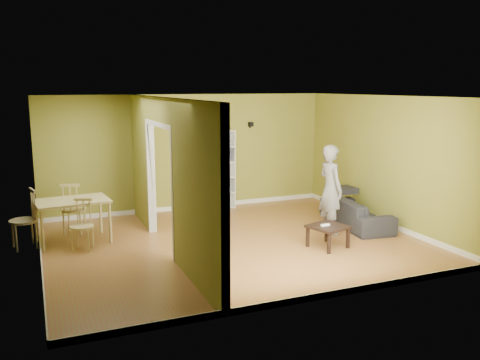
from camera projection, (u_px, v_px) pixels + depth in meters
name	position (u px, v px, depth m)	size (l,w,h in m)	color
room_shell	(234.00, 172.00, 8.91)	(6.50, 6.50, 6.50)	olive
partition	(167.00, 176.00, 8.47)	(0.22, 5.50, 2.60)	olive
wall_speaker	(251.00, 124.00, 11.81)	(0.10, 0.10, 0.10)	black
sofa	(356.00, 208.00, 10.21)	(0.82, 1.91, 0.73)	#292830
person	(331.00, 182.00, 9.59)	(0.57, 0.73, 2.00)	slate
bookshelf	(217.00, 169.00, 11.58)	(0.76, 0.33, 1.81)	white
paper_box_navy_a	(216.00, 188.00, 11.60)	(0.41, 0.27, 0.21)	navy
paper_box_navy_b	(218.00, 157.00, 11.49)	(0.46, 0.30, 0.23)	navy
paper_box_navy_c	(217.00, 148.00, 11.44)	(0.41, 0.27, 0.21)	navy
coffee_table	(328.00, 229.00, 8.82)	(0.59, 0.59, 0.39)	#2F1E17
game_controller	(325.00, 225.00, 8.79)	(0.16, 0.04, 0.03)	white
dining_table	(72.00, 204.00, 9.07)	(1.25, 0.83, 0.78)	beige
chair_left	(23.00, 219.00, 8.76)	(0.47, 0.47, 1.03)	tan
chair_near	(82.00, 225.00, 8.68)	(0.40, 0.40, 0.88)	tan
chair_far	(74.00, 208.00, 9.65)	(0.46, 0.46, 1.00)	tan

